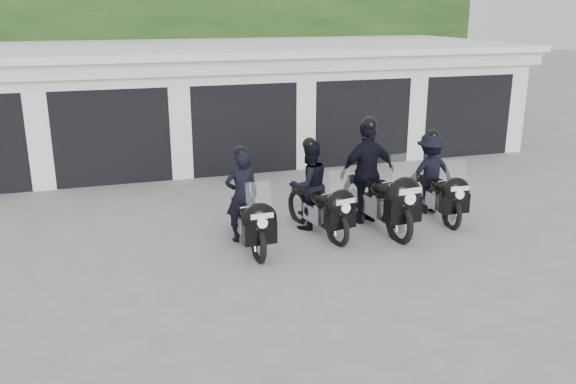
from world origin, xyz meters
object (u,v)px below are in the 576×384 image
object	(u,v)px
police_bike_b	(314,192)
police_bike_a	(247,207)
police_bike_c	(373,180)
police_bike_d	(433,179)

from	to	relation	value
police_bike_b	police_bike_a	bearing A→B (deg)	-176.67
police_bike_a	police_bike_b	xyz separation A→B (m)	(1.35, 0.36, 0.05)
police_bike_c	police_bike_d	world-z (taller)	police_bike_c
police_bike_a	police_bike_d	xyz separation A→B (m)	(3.88, 0.51, 0.04)
police_bike_a	police_bike_c	size ratio (longest dim) A/B	0.84
police_bike_b	police_bike_c	world-z (taller)	police_bike_c
police_bike_d	police_bike_b	bearing A→B (deg)	-173.57
police_bike_c	police_bike_d	distance (m)	1.41
police_bike_b	police_bike_c	size ratio (longest dim) A/B	0.84
police_bike_a	police_bike_c	bearing A→B (deg)	5.56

